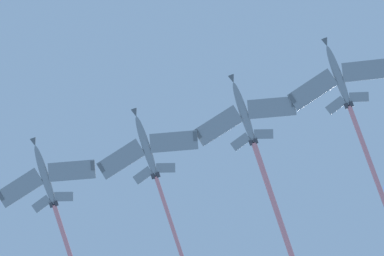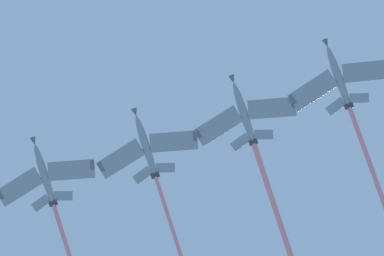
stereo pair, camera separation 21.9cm
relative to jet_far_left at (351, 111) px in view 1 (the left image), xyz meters
The scene contains 4 objects.
jet_far_left is the anchor object (origin of this frame).
jet_inner_left 19.40m from the jet_far_left, behind, with size 19.85×46.18×12.77m.
jet_centre 38.45m from the jet_far_left, behind, with size 19.84×47.07×13.05m.
jet_inner_right 58.93m from the jet_far_left, behind, with size 19.84×47.65×12.99m.
Camera 1 is at (34.60, -29.07, 1.97)m, focal length 83.13 mm.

